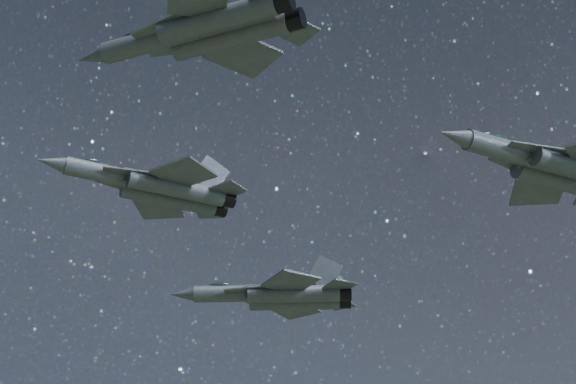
{
  "coord_description": "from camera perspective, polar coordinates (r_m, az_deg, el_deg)",
  "views": [
    {
      "loc": [
        -2.97,
        -59.87,
        114.09
      ],
      "look_at": [
        0.01,
        2.2,
        147.13
      ],
      "focal_mm": 55.0,
      "sensor_mm": 36.0,
      "label": 1
    }
  ],
  "objects": [
    {
      "name": "jet_lead",
      "position": [
        76.55,
        -8.45,
        0.31
      ],
      "size": [
        17.6,
        11.62,
        4.5
      ],
      "rotation": [
        0.0,
        0.0,
        0.39
      ],
      "color": "#384046"
    },
    {
      "name": "jet_left",
      "position": [
        82.88,
        -0.57,
        -6.69
      ],
      "size": [
        17.82,
        12.52,
        4.5
      ],
      "rotation": [
        0.0,
        0.0,
        -0.09
      ],
      "color": "#384046"
    },
    {
      "name": "jet_right",
      "position": [
        57.47,
        -5.33,
        10.42
      ],
      "size": [
        16.39,
        10.73,
        4.23
      ],
      "rotation": [
        0.0,
        0.0,
        -0.43
      ],
      "color": "#384046"
    },
    {
      "name": "jet_slot",
      "position": [
        72.59,
        16.92,
        1.55
      ],
      "size": [
        18.74,
        12.32,
        4.81
      ],
      "rotation": [
        0.0,
        0.0,
        0.41
      ],
      "color": "#384046"
    }
  ]
}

